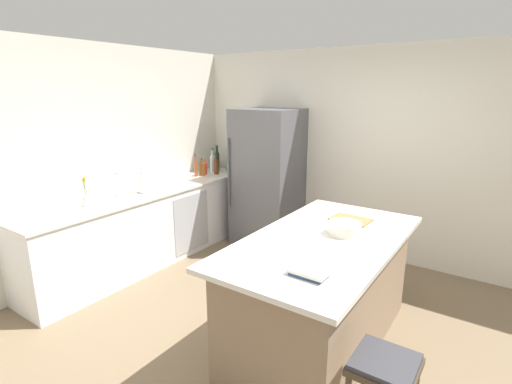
{
  "coord_description": "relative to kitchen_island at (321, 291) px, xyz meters",
  "views": [
    {
      "loc": [
        1.56,
        -2.47,
        2.09
      ],
      "look_at": [
        -0.75,
        0.9,
        1.0
      ],
      "focal_mm": 27.01,
      "sensor_mm": 36.0,
      "label": 1
    }
  ],
  "objects": [
    {
      "name": "ground_plane",
      "position": [
        -0.38,
        -0.21,
        -0.47
      ],
      "size": [
        7.2,
        7.2,
        0.0
      ],
      "primitive_type": "plane",
      "color": "#7A664C"
    },
    {
      "name": "wall_rear",
      "position": [
        -0.38,
        2.04,
        0.83
      ],
      "size": [
        6.0,
        0.1,
        2.6
      ],
      "primitive_type": "cube",
      "color": "silver",
      "rests_on": "ground_plane"
    },
    {
      "name": "wall_left",
      "position": [
        -2.83,
        -0.21,
        0.83
      ],
      "size": [
        0.1,
        6.0,
        2.6
      ],
      "primitive_type": "cube",
      "color": "silver",
      "rests_on": "ground_plane"
    },
    {
      "name": "counter_run_left",
      "position": [
        -2.46,
        0.31,
        -0.02
      ],
      "size": [
        0.67,
        3.19,
        0.91
      ],
      "color": "white",
      "rests_on": "ground_plane"
    },
    {
      "name": "kitchen_island",
      "position": [
        0.0,
        0.0,
        0.0
      ],
      "size": [
        1.07,
        2.01,
        0.94
      ],
      "color": "#8E755B",
      "rests_on": "ground_plane"
    },
    {
      "name": "refrigerator",
      "position": [
        -1.58,
        1.63,
        0.45
      ],
      "size": [
        0.82,
        0.75,
        1.85
      ],
      "color": "#56565B",
      "rests_on": "ground_plane"
    },
    {
      "name": "bar_stool",
      "position": [
        0.73,
        -0.75,
        0.04
      ],
      "size": [
        0.36,
        0.36,
        0.63
      ],
      "color": "#473828",
      "rests_on": "ground_plane"
    },
    {
      "name": "sink_faucet",
      "position": [
        -2.51,
        -0.08,
        0.59
      ],
      "size": [
        0.15,
        0.05,
        0.3
      ],
      "color": "silver",
      "rests_on": "counter_run_left"
    },
    {
      "name": "flower_vase",
      "position": [
        -2.45,
        -0.5,
        0.52
      ],
      "size": [
        0.09,
        0.09,
        0.33
      ],
      "color": "silver",
      "rests_on": "counter_run_left"
    },
    {
      "name": "paper_towel_roll",
      "position": [
        -2.42,
        0.21,
        0.57
      ],
      "size": [
        0.14,
        0.14,
        0.31
      ],
      "color": "gray",
      "rests_on": "counter_run_left"
    },
    {
      "name": "gin_bottle",
      "position": [
        -2.38,
        1.79,
        0.56
      ],
      "size": [
        0.07,
        0.07,
        0.33
      ],
      "color": "#8CB79E",
      "rests_on": "counter_run_left"
    },
    {
      "name": "wine_bottle",
      "position": [
        -2.53,
        1.7,
        0.58
      ],
      "size": [
        0.07,
        0.07,
        0.38
      ],
      "color": "#19381E",
      "rests_on": "counter_run_left"
    },
    {
      "name": "soda_bottle",
      "position": [
        -2.54,
        1.61,
        0.57
      ],
      "size": [
        0.07,
        0.07,
        0.34
      ],
      "color": "silver",
      "rests_on": "counter_run_left"
    },
    {
      "name": "syrup_bottle",
      "position": [
        -2.37,
        1.5,
        0.55
      ],
      "size": [
        0.07,
        0.07,
        0.29
      ],
      "color": "#5B3319",
      "rests_on": "counter_run_left"
    },
    {
      "name": "hot_sauce_bottle",
      "position": [
        -2.5,
        1.4,
        0.52
      ],
      "size": [
        0.04,
        0.04,
        0.23
      ],
      "color": "red",
      "rests_on": "counter_run_left"
    },
    {
      "name": "whiskey_bottle",
      "position": [
        -2.48,
        1.32,
        0.53
      ],
      "size": [
        0.09,
        0.09,
        0.25
      ],
      "color": "brown",
      "rests_on": "counter_run_left"
    },
    {
      "name": "vinegar_bottle",
      "position": [
        -2.51,
        1.22,
        0.55
      ],
      "size": [
        0.05,
        0.05,
        0.31
      ],
      "color": "#994C23",
      "rests_on": "counter_run_left"
    },
    {
      "name": "cookbook_stack",
      "position": [
        0.19,
        -0.63,
        0.49
      ],
      "size": [
        0.26,
        0.18,
        0.04
      ],
      "color": "#334770",
      "rests_on": "kitchen_island"
    },
    {
      "name": "mixing_bowl",
      "position": [
        0.1,
        0.18,
        0.51
      ],
      "size": [
        0.27,
        0.27,
        0.1
      ],
      "color": "silver",
      "rests_on": "kitchen_island"
    },
    {
      "name": "cutting_board",
      "position": [
        0.02,
        0.54,
        0.47
      ],
      "size": [
        0.36,
        0.25,
        0.02
      ],
      "color": "#9E7042",
      "rests_on": "kitchen_island"
    }
  ]
}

